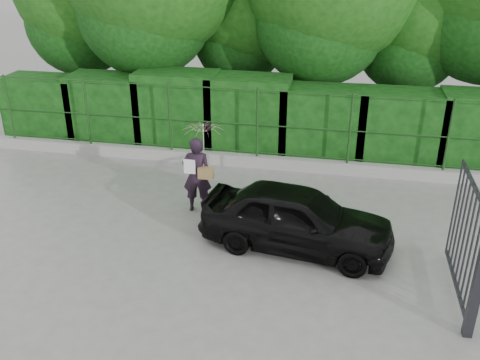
# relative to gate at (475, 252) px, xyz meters

# --- Properties ---
(ground) EXTENTS (80.00, 80.00, 0.00)m
(ground) POSITION_rel_gate_xyz_m (-4.60, 0.72, -1.19)
(ground) COLOR gray
(kerb) EXTENTS (14.00, 0.25, 0.30)m
(kerb) POSITION_rel_gate_xyz_m (-4.60, 5.22, -1.04)
(kerb) COLOR #9E9E99
(kerb) RESTS_ON ground
(fence) EXTENTS (14.13, 0.06, 1.80)m
(fence) POSITION_rel_gate_xyz_m (-4.38, 5.22, 0.01)
(fence) COLOR #183D15
(fence) RESTS_ON kerb
(hedge) EXTENTS (14.20, 1.20, 2.16)m
(hedge) POSITION_rel_gate_xyz_m (-4.57, 6.22, -0.19)
(hedge) COLOR black
(hedge) RESTS_ON ground
(gate) EXTENTS (0.22, 2.33, 2.36)m
(gate) POSITION_rel_gate_xyz_m (0.00, 0.00, 0.00)
(gate) COLOR #26262D
(gate) RESTS_ON ground
(woman) EXTENTS (0.92, 0.88, 2.00)m
(woman) POSITION_rel_gate_xyz_m (-4.99, 2.66, 0.10)
(woman) COLOR black
(woman) RESTS_ON ground
(car) EXTENTS (3.85, 2.01, 1.25)m
(car) POSITION_rel_gate_xyz_m (-2.81, 1.55, -0.56)
(car) COLOR black
(car) RESTS_ON ground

